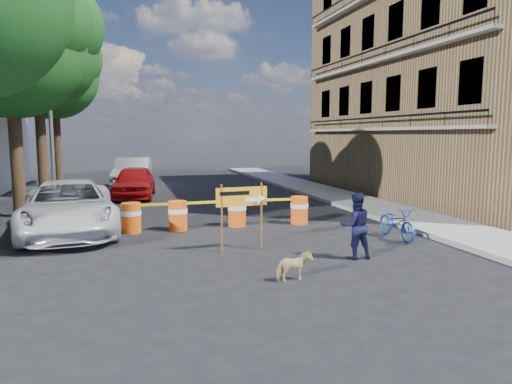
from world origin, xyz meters
TOP-DOWN VIEW (x-y plane):
  - ground at (0.00, 0.00)m, footprint 120.00×120.00m
  - sidewalk_east at (6.20, 6.00)m, footprint 2.40×40.00m
  - apartment_building at (12.00, 8.00)m, footprint 8.00×16.00m
  - tree_mid_a at (-6.74, 7.00)m, footprint 5.25×5.00m
  - tree_mid_b at (-6.73, 12.00)m, footprint 5.67×5.40m
  - tree_far at (-6.74, 17.00)m, footprint 5.04×4.80m
  - streetlamp at (-5.93, 9.50)m, footprint 1.25×0.18m
  - barrel_far_left at (-3.03, 3.15)m, footprint 0.58×0.58m
  - barrel_mid_left at (-1.67, 3.12)m, footprint 0.58×0.58m
  - barrel_mid_right at (0.21, 3.24)m, footprint 0.58×0.58m
  - barrel_far_right at (2.27, 3.09)m, footprint 0.58×0.58m
  - detour_sign at (-0.23, 0.20)m, footprint 1.33×0.26m
  - pedestrian at (1.99, -1.22)m, footprint 0.79×0.64m
  - bicycle at (4.12, 0.34)m, footprint 0.62×0.92m
  - dog at (0.01, -2.43)m, footprint 0.75×0.43m
  - suv_white at (-4.80, 3.55)m, footprint 3.13×5.84m
  - sedan_red at (-2.80, 11.02)m, footprint 2.24×4.51m
  - sedan_silver at (-2.80, 14.66)m, footprint 2.32×5.23m

SIDE VIEW (x-z plane):
  - ground at x=0.00m, z-range 0.00..0.00m
  - sidewalk_east at x=6.20m, z-range 0.00..0.15m
  - dog at x=0.01m, z-range 0.00..0.60m
  - barrel_far_left at x=-3.03m, z-range 0.02..0.92m
  - barrel_mid_left at x=-1.67m, z-range 0.02..0.92m
  - barrel_mid_right at x=0.21m, z-range 0.02..0.92m
  - barrel_far_right at x=2.27m, z-range 0.02..0.92m
  - sedan_red at x=-2.80m, z-range 0.00..1.48m
  - suv_white at x=-4.80m, z-range 0.00..1.56m
  - pedestrian at x=1.99m, z-range 0.00..1.56m
  - sedan_silver at x=-2.80m, z-range 0.00..1.67m
  - bicycle at x=4.12m, z-range 0.00..1.73m
  - detour_sign at x=-0.23m, z-range 0.39..2.09m
  - streetlamp at x=-5.93m, z-range 0.38..8.38m
  - apartment_building at x=12.00m, z-range 0.00..12.00m
  - tree_mid_a at x=-6.74m, z-range 1.67..10.34m
  - tree_far at x=-6.74m, z-range 1.80..10.64m
  - tree_mid_b at x=-6.73m, z-range 1.90..11.53m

